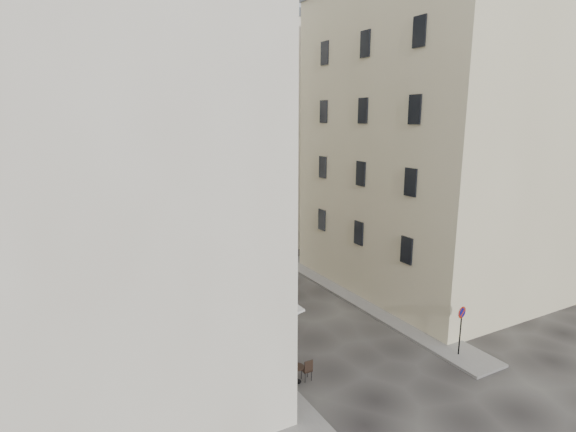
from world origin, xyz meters
TOP-DOWN VIEW (x-y plane):
  - ground at (0.00, 0.00)m, footprint 90.00×90.00m
  - sidewalk_left at (-4.50, 4.00)m, footprint 2.00×22.00m
  - sidewalk_right at (4.50, 3.00)m, footprint 2.00×18.00m
  - building_left at (-10.50, 3.00)m, footprint 12.20×16.20m
  - building_right at (10.50, 3.50)m, footprint 12.20×14.20m
  - building_back at (-1.00, 19.00)m, footprint 18.20×10.20m
  - cafe_storefront at (-4.32, 1.00)m, footprint 1.74×7.30m
  - stone_steps at (0.00, 12.57)m, footprint 9.00×3.15m
  - bollard_near at (-3.25, -1.00)m, footprint 0.12×0.12m
  - bollard_mid at (-3.25, 2.50)m, footprint 0.12×0.12m
  - bollard_far at (-3.25, 6.00)m, footprint 0.12×0.12m
  - no_parking_sign at (4.30, -4.33)m, footprint 0.55×0.14m
  - bistro_table_a at (-3.18, -2.61)m, footprint 1.30×0.61m
  - bistro_table_b at (-3.13, -0.31)m, footprint 1.39×0.65m
  - bistro_table_c at (-3.39, 2.14)m, footprint 1.27×0.59m
  - bistro_table_d at (-2.46, 3.77)m, footprint 1.22×0.57m
  - bistro_table_e at (-3.39, 5.33)m, footprint 1.14×0.53m
  - pedestrian at (-3.01, 2.80)m, footprint 0.77×0.65m

SIDE VIEW (x-z plane):
  - ground at x=0.00m, z-range 0.00..0.00m
  - sidewalk_left at x=-4.50m, z-range 0.00..0.12m
  - sidewalk_right at x=4.50m, z-range 0.00..0.12m
  - stone_steps at x=0.00m, z-range 0.00..0.80m
  - bistro_table_e at x=-3.39m, z-range 0.01..0.81m
  - bistro_table_d at x=-2.46m, z-range 0.01..0.87m
  - bistro_table_c at x=-3.39m, z-range 0.01..0.90m
  - bistro_table_a at x=-3.18m, z-range 0.01..0.92m
  - bistro_table_b at x=-3.13m, z-range 0.01..0.99m
  - bollard_near at x=-3.25m, z-range 0.04..1.02m
  - bollard_mid at x=-3.25m, z-range 0.04..1.02m
  - bollard_far at x=-3.25m, z-range 0.04..1.02m
  - pedestrian at x=-3.01m, z-range 0.00..1.78m
  - no_parking_sign at x=4.30m, z-range 0.51..2.94m
  - cafe_storefront at x=-4.32m, z-range 0.13..3.63m
  - building_right at x=10.50m, z-range 0.01..18.61m
  - building_back at x=-1.00m, z-range 0.01..18.61m
  - building_left at x=-10.50m, z-range 0.01..20.61m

